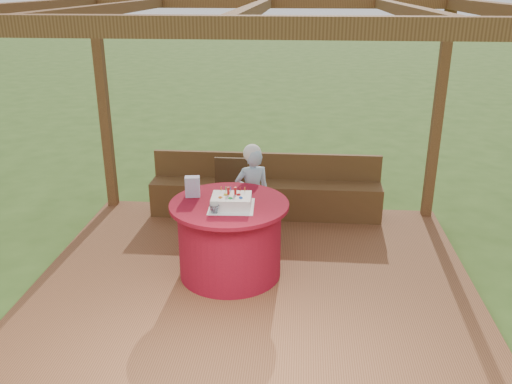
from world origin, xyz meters
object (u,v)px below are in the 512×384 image
(birthday_cake, at_px, (231,201))
(drinking_glass, at_px, (214,209))
(chair, at_px, (230,190))
(elderly_woman, at_px, (252,192))
(table, at_px, (230,238))
(bench, at_px, (265,195))
(gift_bag, at_px, (193,187))

(birthday_cake, relative_size, drinking_glass, 4.92)
(chair, relative_size, birthday_cake, 1.86)
(birthday_cake, bearing_deg, elderly_woman, 83.06)
(elderly_woman, bearing_deg, chair, 131.46)
(chair, xyz_separation_m, birthday_cake, (0.19, -1.32, 0.40))
(table, xyz_separation_m, elderly_woman, (0.16, 0.87, 0.19))
(bench, relative_size, gift_bag, 14.01)
(drinking_glass, bearing_deg, gift_bag, 124.66)
(elderly_woman, height_order, drinking_glass, elderly_woman)
(chair, bearing_deg, birthday_cake, -81.74)
(elderly_woman, bearing_deg, bench, 81.91)
(chair, xyz_separation_m, gift_bag, (-0.25, -1.07, 0.44))
(birthday_cake, bearing_deg, bench, 82.56)
(gift_bag, bearing_deg, elderly_woman, 43.37)
(bench, bearing_deg, elderly_woman, -98.09)
(birthday_cake, bearing_deg, drinking_glass, -128.94)
(elderly_woman, bearing_deg, table, -100.13)
(bench, height_order, chair, chair)
(drinking_glass, bearing_deg, chair, 91.85)
(elderly_woman, bearing_deg, drinking_glass, -102.83)
(table, height_order, chair, chair)
(gift_bag, bearing_deg, birthday_cake, -38.62)
(gift_bag, bearing_deg, table, -29.34)
(gift_bag, bearing_deg, bench, 56.64)
(table, height_order, drinking_glass, drinking_glass)
(drinking_glass, bearing_deg, bench, 79.01)
(elderly_woman, distance_m, birthday_cake, 1.01)
(table, height_order, elderly_woman, elderly_woman)
(bench, xyz_separation_m, birthday_cake, (-0.22, -1.71, 0.60))
(elderly_woman, xyz_separation_m, gift_bag, (-0.55, -0.72, 0.32))
(table, distance_m, drinking_glass, 0.53)
(bench, xyz_separation_m, gift_bag, (-0.66, -1.46, 0.65))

